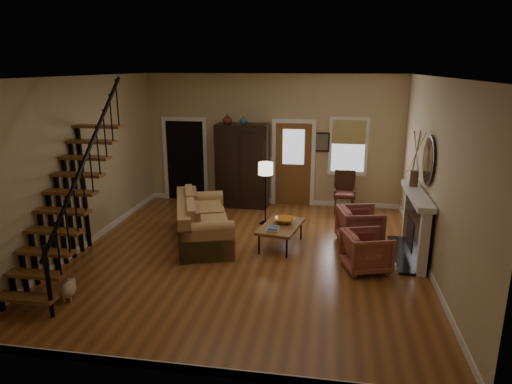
% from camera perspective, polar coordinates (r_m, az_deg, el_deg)
% --- Properties ---
extents(room, '(7.00, 7.33, 3.30)m').
position_cam_1_polar(room, '(10.02, -1.63, 4.15)').
color(room, brown).
rests_on(room, ground).
extents(staircase, '(0.94, 2.80, 3.20)m').
position_cam_1_polar(staircase, '(8.06, -22.78, 0.79)').
color(staircase, brown).
rests_on(staircase, ground).
extents(fireplace, '(0.33, 1.95, 2.30)m').
position_cam_1_polar(fireplace, '(8.97, 19.60, -3.21)').
color(fireplace, black).
rests_on(fireplace, ground).
extents(armoire, '(1.30, 0.60, 2.10)m').
position_cam_1_polar(armoire, '(11.50, -1.70, 3.31)').
color(armoire, black).
rests_on(armoire, ground).
extents(vase_a, '(0.24, 0.24, 0.25)m').
position_cam_1_polar(vase_a, '(11.29, -3.61, 9.10)').
color(vase_a, '#4C2619').
rests_on(vase_a, armoire).
extents(vase_b, '(0.20, 0.20, 0.21)m').
position_cam_1_polar(vase_b, '(11.21, -1.59, 8.98)').
color(vase_b, '#334C60').
rests_on(vase_b, armoire).
extents(sofa, '(1.72, 2.54, 0.87)m').
position_cam_1_polar(sofa, '(9.35, -6.63, -3.59)').
color(sofa, '#AF864F').
rests_on(sofa, ground).
extents(coffee_table, '(0.90, 1.29, 0.45)m').
position_cam_1_polar(coffee_table, '(9.10, 3.13, -5.47)').
color(coffee_table, brown).
rests_on(coffee_table, ground).
extents(bowl, '(0.40, 0.40, 0.10)m').
position_cam_1_polar(bowl, '(9.14, 3.57, -3.54)').
color(bowl, orange).
rests_on(bowl, coffee_table).
extents(books, '(0.22, 0.30, 0.06)m').
position_cam_1_polar(books, '(8.74, 2.15, -4.57)').
color(books, beige).
rests_on(books, coffee_table).
extents(armchair_left, '(0.96, 0.95, 0.70)m').
position_cam_1_polar(armchair_left, '(8.26, 13.63, -7.21)').
color(armchair_left, maroon).
rests_on(armchair_left, ground).
extents(armchair_right, '(0.99, 0.97, 0.75)m').
position_cam_1_polar(armchair_right, '(9.39, 12.84, -4.18)').
color(armchair_right, maroon).
rests_on(armchair_right, ground).
extents(floor_lamp, '(0.42, 0.42, 1.42)m').
position_cam_1_polar(floor_lamp, '(10.21, 1.19, -0.21)').
color(floor_lamp, black).
rests_on(floor_lamp, ground).
extents(side_chair, '(0.54, 0.54, 1.02)m').
position_cam_1_polar(side_chair, '(11.24, 11.00, -0.10)').
color(side_chair, '#392012').
rests_on(side_chair, ground).
extents(dog, '(0.34, 0.44, 0.28)m').
position_cam_1_polar(dog, '(7.73, -22.42, -11.33)').
color(dog, '#D2B38F').
rests_on(dog, ground).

